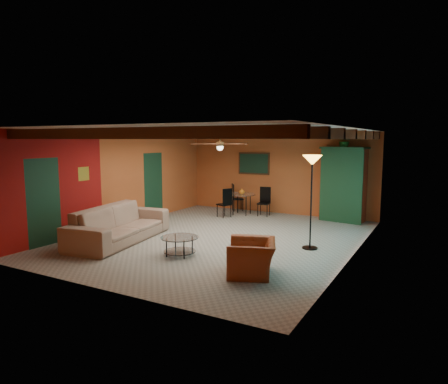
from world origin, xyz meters
The scene contains 11 objects.
room centered at (0.00, 0.11, 2.36)m, with size 6.52×8.01×2.71m.
sofa centered at (-1.99, -1.46, 0.43)m, with size 2.95×1.15×0.86m, color #8D6D5B.
armchair centered at (1.85, -2.10, 0.32)m, with size 0.98×0.85×0.63m, color maroon.
coffee_table centered at (-0.01, -1.75, 0.21)m, with size 0.81×0.81×0.42m, color white, non-canonical shape.
dining_table centered at (-0.95, 3.15, 0.47)m, with size 1.82×1.82×0.95m, color silver, non-canonical shape.
armoire centered at (2.20, 3.70, 1.09)m, with size 1.25×0.61×2.19m, color brown.
floor_lamp centered at (2.28, 0.13, 1.07)m, with size 0.44×0.44×2.14m, color black, non-canonical shape.
ceiling_fan centered at (0.00, 0.00, 2.36)m, with size 1.50×1.50×0.44m, color #472614, non-canonical shape.
painting centered at (-0.90, 3.96, 1.65)m, with size 1.05×0.03×0.65m, color black.
potted_plant centered at (2.20, 3.70, 2.44)m, with size 0.46×0.40×0.51m, color #26661E.
vase centered at (-0.95, 3.15, 1.04)m, with size 0.18×0.18×0.19m, color orange.
Camera 1 is at (4.86, -8.64, 2.48)m, focal length 32.25 mm.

